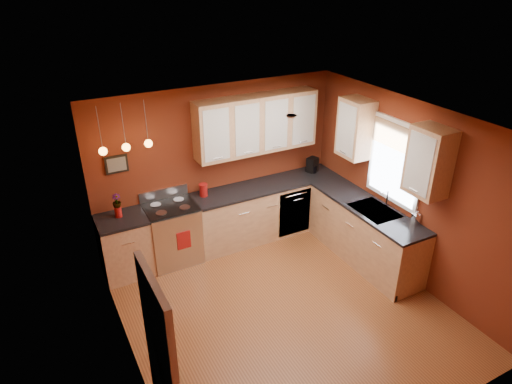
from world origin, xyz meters
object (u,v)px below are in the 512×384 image
gas_range (173,233)px  red_canister (203,190)px  soap_pump (416,217)px  sink (375,212)px  coffee_maker (312,165)px

gas_range → red_canister: bearing=9.8°
red_canister → soap_pump: 3.14m
gas_range → soap_pump: soap_pump is taller
gas_range → sink: (2.62, -1.50, 0.43)m
red_canister → coffee_maker: bearing=-0.9°
sink → red_canister: 2.60m
sink → gas_range: bearing=150.2°
gas_range → red_canister: size_ratio=5.53×
gas_range → soap_pump: bearing=-35.5°
gas_range → sink: size_ratio=1.59×
sink → red_canister: size_ratio=3.49×
red_canister → coffee_maker: size_ratio=0.79×
gas_range → soap_pump: (2.87, -2.05, 0.56)m
sink → soap_pump: 0.62m
coffee_maker → red_canister: bearing=158.7°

